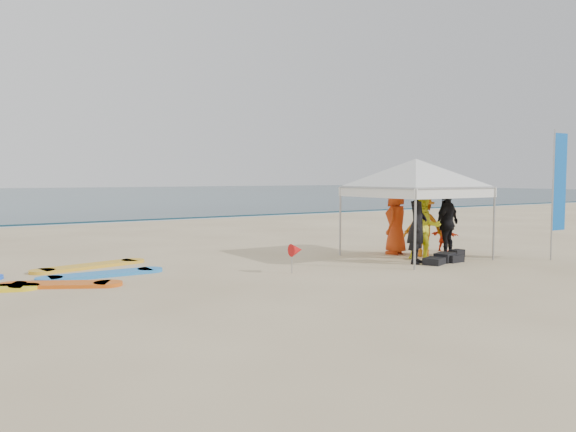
# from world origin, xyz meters

# --- Properties ---
(ground) EXTENTS (120.00, 120.00, 0.00)m
(ground) POSITION_xyz_m (0.00, 0.00, 0.00)
(ground) COLOR beige
(ground) RESTS_ON ground
(ocean) EXTENTS (160.00, 84.00, 0.08)m
(ocean) POSITION_xyz_m (0.00, 60.00, 0.04)
(ocean) COLOR #0C2633
(ocean) RESTS_ON ground
(shoreline_foam) EXTENTS (160.00, 1.20, 0.01)m
(shoreline_foam) POSITION_xyz_m (0.00, 18.20, 0.00)
(shoreline_foam) COLOR silver
(shoreline_foam) RESTS_ON ground
(person_black_a) EXTENTS (0.82, 0.76, 1.88)m
(person_black_a) POSITION_xyz_m (2.76, 1.62, 0.94)
(person_black_a) COLOR black
(person_black_a) RESTS_ON ground
(person_yellow) EXTENTS (1.01, 0.95, 1.65)m
(person_yellow) POSITION_xyz_m (3.36, 1.96, 0.82)
(person_yellow) COLOR yellow
(person_yellow) RESTS_ON ground
(person_orange_a) EXTENTS (1.19, 0.99, 1.61)m
(person_orange_a) POSITION_xyz_m (3.79, 2.43, 0.80)
(person_orange_a) COLOR orange
(person_orange_a) RESTS_ON ground
(person_black_b) EXTENTS (1.10, 0.66, 1.76)m
(person_black_b) POSITION_xyz_m (4.21, 2.00, 0.88)
(person_black_b) COLOR black
(person_black_b) RESTS_ON ground
(person_orange_b) EXTENTS (1.03, 0.92, 1.77)m
(person_orange_b) POSITION_xyz_m (3.50, 3.14, 0.89)
(person_orange_b) COLOR red
(person_orange_b) RESTS_ON ground
(person_seated) EXTENTS (0.48, 0.83, 0.86)m
(person_seated) POSITION_xyz_m (5.02, 2.83, 0.43)
(person_seated) COLOR red
(person_seated) RESTS_ON ground
(canopy_tent) EXTENTS (3.85, 3.85, 2.90)m
(canopy_tent) POSITION_xyz_m (3.41, 2.35, 2.53)
(canopy_tent) COLOR #A5A5A8
(canopy_tent) RESTS_ON ground
(feather_flag) EXTENTS (0.55, 0.04, 3.25)m
(feather_flag) POSITION_xyz_m (6.18, 0.18, 1.91)
(feather_flag) COLOR #A5A5A8
(feather_flag) RESTS_ON ground
(marker_pennant) EXTENTS (0.28, 0.28, 0.64)m
(marker_pennant) POSITION_xyz_m (-0.41, 2.07, 0.49)
(marker_pennant) COLOR #A5A5A8
(marker_pennant) RESTS_ON ground
(gear_pile) EXTENTS (1.89, 0.95, 0.22)m
(gear_pile) POSITION_xyz_m (3.55, 1.42, 0.10)
(gear_pile) COLOR black
(gear_pile) RESTS_ON ground
(surfboard_spread) EXTENTS (5.57, 3.15, 0.07)m
(surfboard_spread) POSITION_xyz_m (-5.68, 4.01, 0.04)
(surfboard_spread) COLOR #E15C12
(surfboard_spread) RESTS_ON ground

